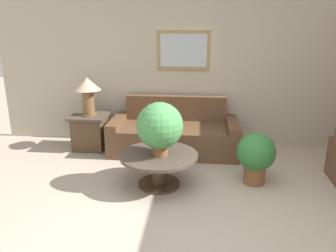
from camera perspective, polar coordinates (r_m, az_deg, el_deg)
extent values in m
plane|color=tan|center=(3.35, 6.41, -19.36)|extent=(20.00, 20.00, 0.00)
cube|color=#B2A893|center=(5.64, 6.53, 9.89)|extent=(7.22, 0.06, 2.60)
cube|color=#997A4C|center=(5.57, 2.72, 13.02)|extent=(0.89, 0.03, 0.65)
cube|color=#B2BCC6|center=(5.56, 2.72, 13.01)|extent=(0.77, 0.01, 0.53)
cube|color=brown|center=(5.36, 1.04, -2.25)|extent=(1.69, 0.92, 0.44)
cube|color=brown|center=(5.60, 1.37, 3.18)|extent=(1.69, 0.16, 0.42)
cube|color=brown|center=(5.49, -8.73, -1.42)|extent=(0.18, 0.92, 0.54)
cube|color=brown|center=(5.35, 11.06, -2.02)|extent=(0.18, 0.92, 0.54)
cylinder|color=#4C3823|center=(4.34, -1.56, -10.01)|extent=(0.55, 0.55, 0.03)
cylinder|color=#4C3823|center=(4.25, -1.58, -7.65)|extent=(0.18, 0.18, 0.36)
cylinder|color=#473D33|center=(4.17, -1.60, -5.14)|extent=(1.00, 1.00, 0.04)
cube|color=#4C3823|center=(5.65, -13.34, -1.12)|extent=(0.50, 0.50, 0.55)
cube|color=#473D33|center=(5.57, -13.55, 1.72)|extent=(0.59, 0.59, 0.03)
cylinder|color=brown|center=(5.57, -13.56, 1.99)|extent=(0.27, 0.27, 0.02)
cylinder|color=brown|center=(5.52, -13.71, 4.08)|extent=(0.19, 0.19, 0.40)
cone|color=tan|center=(5.46, -13.93, 7.14)|extent=(0.44, 0.44, 0.20)
cylinder|color=brown|center=(4.10, -1.43, -3.96)|extent=(0.20, 0.20, 0.17)
sphere|color=#428447|center=(4.01, -1.46, 0.07)|extent=(0.58, 0.58, 0.58)
cylinder|color=brown|center=(4.49, 14.80, -8.08)|extent=(0.28, 0.28, 0.25)
sphere|color=#2D6B33|center=(4.37, 15.10, -4.38)|extent=(0.50, 0.50, 0.50)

